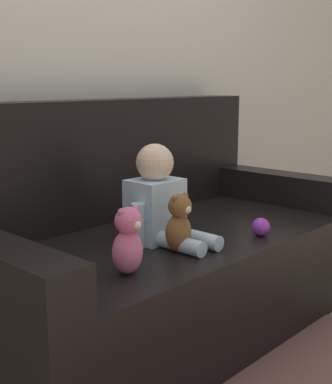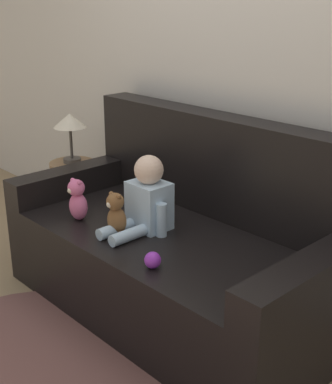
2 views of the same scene
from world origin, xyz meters
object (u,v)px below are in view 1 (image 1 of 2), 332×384
at_px(teddy_bear_brown, 179,223).
at_px(plush_toy_side, 128,241).
at_px(person_baby, 159,203).
at_px(toy_ball, 261,227).
at_px(couch, 154,256).

relative_size(teddy_bear_brown, plush_toy_side, 0.97).
xyz_separation_m(person_baby, toy_ball, (0.34, -0.26, -0.12)).
bearing_deg(teddy_bear_brown, person_baby, 71.34).
bearing_deg(plush_toy_side, toy_ball, -6.16).
bearing_deg(person_baby, plush_toy_side, -151.41).
height_order(teddy_bear_brown, plush_toy_side, plush_toy_side).
distance_m(teddy_bear_brown, toy_ball, 0.42).
bearing_deg(plush_toy_side, person_baby, 28.59).
xyz_separation_m(plush_toy_side, toy_ball, (0.69, -0.07, -0.08)).
bearing_deg(toy_ball, teddy_bear_brown, 164.81).
xyz_separation_m(teddy_bear_brown, toy_ball, (0.40, -0.11, -0.07)).
bearing_deg(couch, teddy_bear_brown, -119.17).
relative_size(couch, toy_ball, 23.99).
relative_size(person_baby, teddy_bear_brown, 1.75).
xyz_separation_m(teddy_bear_brown, plush_toy_side, (-0.29, -0.03, 0.00)).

